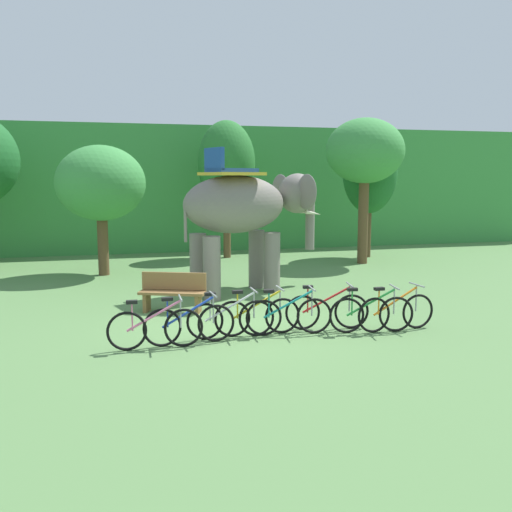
{
  "coord_description": "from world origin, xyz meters",
  "views": [
    {
      "loc": [
        -2.39,
        -11.03,
        3.04
      ],
      "look_at": [
        0.7,
        1.0,
        1.3
      ],
      "focal_mm": 39.45,
      "sensor_mm": 36.0,
      "label": 1
    }
  ],
  "objects_px": {
    "bike_white": "(231,318)",
    "wooden_bench": "(173,291)",
    "tree_center_right": "(370,171)",
    "bike_blue": "(189,324)",
    "bike_yellow": "(257,316)",
    "tree_far_right": "(365,152)",
    "bike_pink": "(155,328)",
    "bike_green": "(371,313)",
    "tree_center_left": "(101,184)",
    "tree_right": "(227,164)",
    "bike_red": "(327,310)",
    "elephant": "(246,210)",
    "bike_teal": "(289,315)",
    "bike_orange": "(396,312)"
  },
  "relations": [
    {
      "from": "tree_far_right",
      "to": "elephant",
      "type": "height_order",
      "value": "tree_far_right"
    },
    {
      "from": "tree_center_right",
      "to": "elephant",
      "type": "relative_size",
      "value": 1.15
    },
    {
      "from": "bike_white",
      "to": "wooden_bench",
      "type": "xyz_separation_m",
      "value": [
        -0.84,
        2.41,
        0.09
      ]
    },
    {
      "from": "tree_center_right",
      "to": "bike_green",
      "type": "distance_m",
      "value": 11.19
    },
    {
      "from": "tree_right",
      "to": "bike_orange",
      "type": "bearing_deg",
      "value": -83.79
    },
    {
      "from": "bike_green",
      "to": "tree_far_right",
      "type": "bearing_deg",
      "value": 66.06
    },
    {
      "from": "bike_blue",
      "to": "tree_right",
      "type": "bearing_deg",
      "value": 74.99
    },
    {
      "from": "bike_blue",
      "to": "wooden_bench",
      "type": "distance_m",
      "value": 2.62
    },
    {
      "from": "bike_white",
      "to": "bike_green",
      "type": "distance_m",
      "value": 2.78
    },
    {
      "from": "tree_center_left",
      "to": "bike_teal",
      "type": "xyz_separation_m",
      "value": [
        3.56,
        -7.91,
        -2.46
      ]
    },
    {
      "from": "bike_orange",
      "to": "bike_white",
      "type": "bearing_deg",
      "value": 174.59
    },
    {
      "from": "bike_white",
      "to": "bike_green",
      "type": "xyz_separation_m",
      "value": [
        2.76,
        -0.32,
        0.0
      ]
    },
    {
      "from": "bike_red",
      "to": "bike_orange",
      "type": "relative_size",
      "value": 0.99
    },
    {
      "from": "bike_teal",
      "to": "elephant",
      "type": "bearing_deg",
      "value": 87.81
    },
    {
      "from": "bike_blue",
      "to": "bike_teal",
      "type": "distance_m",
      "value": 1.97
    },
    {
      "from": "elephant",
      "to": "bike_white",
      "type": "distance_m",
      "value": 4.73
    },
    {
      "from": "bike_white",
      "to": "bike_red",
      "type": "bearing_deg",
      "value": 3.58
    },
    {
      "from": "tree_far_right",
      "to": "elephant",
      "type": "distance_m",
      "value": 6.68
    },
    {
      "from": "bike_red",
      "to": "wooden_bench",
      "type": "height_order",
      "value": "bike_red"
    },
    {
      "from": "tree_center_left",
      "to": "wooden_bench",
      "type": "height_order",
      "value": "tree_center_left"
    },
    {
      "from": "wooden_bench",
      "to": "tree_right",
      "type": "bearing_deg",
      "value": 70.44
    },
    {
      "from": "bike_yellow",
      "to": "elephant",
      "type": "bearing_deg",
      "value": 79.5
    },
    {
      "from": "bike_blue",
      "to": "bike_yellow",
      "type": "distance_m",
      "value": 1.39
    },
    {
      "from": "tree_center_left",
      "to": "bike_green",
      "type": "relative_size",
      "value": 2.37
    },
    {
      "from": "bike_pink",
      "to": "bike_red",
      "type": "xyz_separation_m",
      "value": [
        3.45,
        0.47,
        0.0
      ]
    },
    {
      "from": "bike_yellow",
      "to": "bike_green",
      "type": "relative_size",
      "value": 1.01
    },
    {
      "from": "tree_far_right",
      "to": "bike_pink",
      "type": "height_order",
      "value": "tree_far_right"
    },
    {
      "from": "tree_center_left",
      "to": "bike_pink",
      "type": "distance_m",
      "value": 8.61
    },
    {
      "from": "tree_center_left",
      "to": "bike_blue",
      "type": "height_order",
      "value": "tree_center_left"
    },
    {
      "from": "tree_center_right",
      "to": "elephant",
      "type": "height_order",
      "value": "tree_center_right"
    },
    {
      "from": "tree_far_right",
      "to": "bike_green",
      "type": "relative_size",
      "value": 2.99
    },
    {
      "from": "tree_right",
      "to": "elephant",
      "type": "height_order",
      "value": "tree_right"
    },
    {
      "from": "tree_center_left",
      "to": "elephant",
      "type": "relative_size",
      "value": 0.95
    },
    {
      "from": "elephant",
      "to": "wooden_bench",
      "type": "xyz_separation_m",
      "value": [
        -2.14,
        -1.77,
        -1.72
      ]
    },
    {
      "from": "tree_right",
      "to": "bike_yellow",
      "type": "xyz_separation_m",
      "value": [
        -1.56,
        -10.63,
        -3.16
      ]
    },
    {
      "from": "bike_orange",
      "to": "tree_center_left",
      "type": "bearing_deg",
      "value": 125.03
    },
    {
      "from": "tree_right",
      "to": "bike_white",
      "type": "distance_m",
      "value": 11.35
    },
    {
      "from": "bike_red",
      "to": "bike_green",
      "type": "height_order",
      "value": "same"
    },
    {
      "from": "tree_right",
      "to": "bike_red",
      "type": "height_order",
      "value": "tree_right"
    },
    {
      "from": "tree_far_right",
      "to": "bike_orange",
      "type": "distance_m",
      "value": 9.61
    },
    {
      "from": "bike_blue",
      "to": "bike_green",
      "type": "bearing_deg",
      "value": -1.65
    },
    {
      "from": "bike_teal",
      "to": "bike_white",
      "type": "bearing_deg",
      "value": 176.92
    },
    {
      "from": "bike_green",
      "to": "bike_white",
      "type": "bearing_deg",
      "value": 173.47
    },
    {
      "from": "tree_right",
      "to": "tree_center_right",
      "type": "height_order",
      "value": "tree_right"
    },
    {
      "from": "tree_center_right",
      "to": "wooden_bench",
      "type": "xyz_separation_m",
      "value": [
        -8.21,
        -7.06,
        -2.78
      ]
    },
    {
      "from": "tree_center_right",
      "to": "bike_blue",
      "type": "relative_size",
      "value": 2.84
    },
    {
      "from": "tree_center_left",
      "to": "bike_red",
      "type": "distance_m",
      "value": 9.24
    },
    {
      "from": "bike_orange",
      "to": "bike_teal",
      "type": "bearing_deg",
      "value": 173.36
    },
    {
      "from": "tree_center_right",
      "to": "bike_pink",
      "type": "distance_m",
      "value": 13.49
    },
    {
      "from": "bike_white",
      "to": "wooden_bench",
      "type": "height_order",
      "value": "bike_white"
    }
  ]
}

